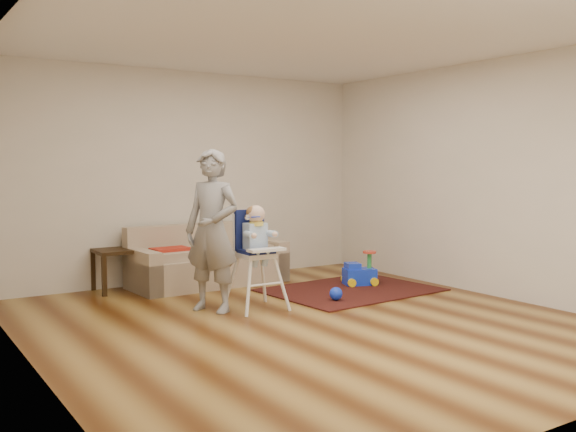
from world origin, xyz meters
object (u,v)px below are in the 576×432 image
toy_ball (336,294)px  ride_on_toy (360,268)px  sofa (209,255)px  high_chair (256,259)px  side_table (117,270)px  adult (212,231)px

toy_ball → ride_on_toy: bearing=35.6°
sofa → high_chair: bearing=-99.6°
side_table → toy_ball: (1.83, -1.89, -0.17)m
side_table → adult: adult is taller
ride_on_toy → adult: (-2.15, -0.24, 0.61)m
ride_on_toy → toy_ball: size_ratio=2.89×
side_table → ride_on_toy: side_table is taller
side_table → ride_on_toy: size_ratio=1.20×
toy_ball → adult: adult is taller
ride_on_toy → high_chair: bearing=-147.1°
ride_on_toy → side_table: bearing=173.2°
side_table → adult: bearing=-72.4°
high_chair → adult: 0.55m
high_chair → adult: bearing=159.3°
toy_ball → high_chair: bearing=169.7°
sofa → toy_ball: bearing=-68.8°
ride_on_toy → toy_ball: ride_on_toy is taller
sofa → ride_on_toy: size_ratio=4.70×
toy_ball → adult: 1.57m
sofa → ride_on_toy: sofa is taller
sofa → ride_on_toy: bearing=-37.7°
ride_on_toy → high_chair: 1.80m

